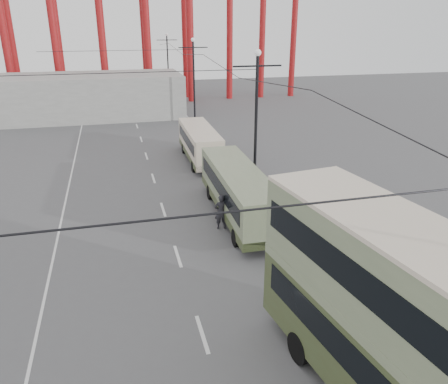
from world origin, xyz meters
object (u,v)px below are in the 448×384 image
object	(u,v)px
single_decker_green	(238,191)
single_decker_cream	(200,143)
double_decker_bus	(409,327)
pedestrian	(221,212)

from	to	relation	value
single_decker_green	single_decker_cream	distance (m)	11.68
single_decker_cream	single_decker_green	bearing A→B (deg)	-89.01
double_decker_bus	single_decker_green	xyz separation A→B (m)	(-0.38, 14.91, -1.69)
single_decker_cream	pedestrian	size ratio (longest dim) A/B	4.45
double_decker_bus	single_decker_green	bearing A→B (deg)	83.55
double_decker_bus	single_decker_cream	size ratio (longest dim) A/B	1.27
single_decker_green	single_decker_cream	bearing A→B (deg)	90.83
double_decker_bus	single_decker_green	world-z (taller)	double_decker_bus
double_decker_bus	single_decker_green	distance (m)	15.01
single_decker_green	pedestrian	bearing A→B (deg)	-136.11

